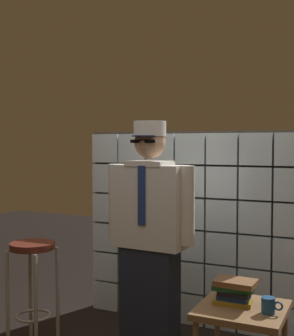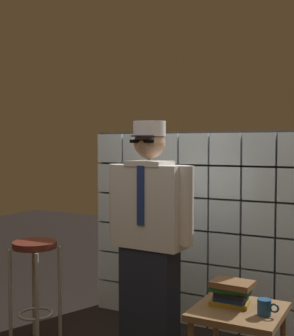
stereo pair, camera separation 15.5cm
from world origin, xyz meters
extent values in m
cube|color=silver|center=(-0.83, 1.22, 0.13)|extent=(0.26, 0.08, 0.26)
cube|color=silver|center=(-0.56, 1.22, 0.13)|extent=(0.26, 0.08, 0.26)
cube|color=silver|center=(-0.28, 1.22, 0.13)|extent=(0.26, 0.08, 0.26)
cube|color=silver|center=(0.00, 1.22, 0.13)|extent=(0.26, 0.08, 0.26)
cube|color=silver|center=(0.28, 1.22, 0.13)|extent=(0.26, 0.08, 0.26)
cube|color=silver|center=(0.56, 1.22, 0.13)|extent=(0.26, 0.08, 0.26)
cube|color=silver|center=(0.83, 1.22, 0.13)|extent=(0.26, 0.08, 0.26)
cube|color=silver|center=(-0.83, 1.22, 0.41)|extent=(0.26, 0.08, 0.26)
cube|color=silver|center=(-0.56, 1.22, 0.41)|extent=(0.26, 0.08, 0.26)
cube|color=silver|center=(-0.28, 1.22, 0.41)|extent=(0.26, 0.08, 0.26)
cube|color=silver|center=(0.00, 1.22, 0.41)|extent=(0.26, 0.08, 0.26)
cube|color=silver|center=(0.28, 1.22, 0.41)|extent=(0.26, 0.08, 0.26)
cube|color=silver|center=(0.56, 1.22, 0.41)|extent=(0.26, 0.08, 0.26)
cube|color=silver|center=(0.83, 1.22, 0.41)|extent=(0.26, 0.08, 0.26)
cube|color=silver|center=(-0.83, 1.22, 0.69)|extent=(0.26, 0.08, 0.26)
cube|color=silver|center=(-0.56, 1.22, 0.69)|extent=(0.26, 0.08, 0.26)
cube|color=silver|center=(-0.28, 1.22, 0.69)|extent=(0.26, 0.08, 0.26)
cube|color=silver|center=(0.00, 1.22, 0.69)|extent=(0.26, 0.08, 0.26)
cube|color=silver|center=(0.28, 1.22, 0.69)|extent=(0.26, 0.08, 0.26)
cube|color=silver|center=(0.56, 1.22, 0.69)|extent=(0.26, 0.08, 0.26)
cube|color=silver|center=(0.83, 1.22, 0.69)|extent=(0.26, 0.08, 0.26)
cube|color=silver|center=(-0.83, 1.22, 0.97)|extent=(0.26, 0.08, 0.26)
cube|color=silver|center=(-0.56, 1.22, 0.97)|extent=(0.26, 0.08, 0.26)
cube|color=silver|center=(-0.28, 1.22, 0.97)|extent=(0.26, 0.08, 0.26)
cube|color=silver|center=(0.00, 1.22, 0.97)|extent=(0.26, 0.08, 0.26)
cube|color=silver|center=(0.28, 1.22, 0.97)|extent=(0.26, 0.08, 0.26)
cube|color=silver|center=(0.56, 1.22, 0.97)|extent=(0.26, 0.08, 0.26)
cube|color=silver|center=(0.83, 1.22, 0.97)|extent=(0.26, 0.08, 0.26)
cube|color=silver|center=(-0.83, 1.22, 1.24)|extent=(0.26, 0.08, 0.26)
cube|color=silver|center=(-0.56, 1.22, 1.24)|extent=(0.26, 0.08, 0.26)
cube|color=silver|center=(-0.28, 1.22, 1.24)|extent=(0.26, 0.08, 0.26)
cube|color=silver|center=(0.00, 1.22, 1.24)|extent=(0.26, 0.08, 0.26)
cube|color=silver|center=(0.28, 1.22, 1.24)|extent=(0.26, 0.08, 0.26)
cube|color=silver|center=(0.56, 1.22, 1.24)|extent=(0.26, 0.08, 0.26)
cube|color=silver|center=(0.83, 1.22, 1.24)|extent=(0.26, 0.08, 0.26)
cube|color=silver|center=(-0.83, 1.22, 1.52)|extent=(0.26, 0.08, 0.26)
cube|color=silver|center=(-0.56, 1.22, 1.52)|extent=(0.26, 0.08, 0.26)
cube|color=silver|center=(-0.28, 1.22, 1.52)|extent=(0.26, 0.08, 0.26)
cube|color=silver|center=(0.00, 1.22, 1.52)|extent=(0.26, 0.08, 0.26)
cube|color=silver|center=(0.28, 1.22, 1.52)|extent=(0.26, 0.08, 0.26)
cube|color=silver|center=(0.56, 1.22, 1.52)|extent=(0.26, 0.08, 0.26)
cube|color=silver|center=(0.83, 1.22, 1.52)|extent=(0.26, 0.08, 0.26)
cube|color=#38332D|center=(0.00, 1.27, 0.83)|extent=(1.97, 0.02, 1.69)
cube|color=#1E2333|center=(-0.02, 0.43, 0.41)|extent=(0.41, 0.23, 0.83)
cube|color=silver|center=(-0.02, 0.43, 1.12)|extent=(0.53, 0.26, 0.59)
cube|color=navy|center=(-0.03, 0.31, 1.21)|extent=(0.06, 0.01, 0.41)
cube|color=silver|center=(-0.02, 0.43, 1.42)|extent=(0.30, 0.25, 0.04)
sphere|color=tan|center=(-0.02, 0.43, 1.57)|extent=(0.22, 0.22, 0.22)
ellipsoid|color=black|center=(-0.03, 0.38, 1.53)|extent=(0.15, 0.09, 0.10)
cube|color=black|center=(-0.03, 0.33, 1.58)|extent=(0.19, 0.03, 0.02)
cylinder|color=#191E47|center=(-0.03, 0.35, 1.62)|extent=(0.18, 0.18, 0.01)
cylinder|color=white|center=(-0.02, 0.43, 1.67)|extent=(0.23, 0.23, 0.11)
cylinder|color=silver|center=(0.27, 0.41, 1.14)|extent=(0.11, 0.11, 0.54)
cylinder|color=silver|center=(-0.31, 0.45, 1.14)|extent=(0.11, 0.11, 0.54)
cylinder|color=#592319|center=(-0.93, 0.26, 0.79)|extent=(0.34, 0.34, 0.05)
torus|color=#A59E93|center=(-0.93, 0.26, 0.24)|extent=(0.27, 0.27, 0.02)
cylinder|color=#A59E93|center=(-1.06, 0.12, 0.38)|extent=(0.03, 0.03, 0.76)
cylinder|color=#A59E93|center=(-0.80, 0.12, 0.38)|extent=(0.03, 0.03, 0.76)
cylinder|color=#A59E93|center=(-1.06, 0.39, 0.38)|extent=(0.03, 0.03, 0.76)
cylinder|color=#A59E93|center=(-0.80, 0.39, 0.38)|extent=(0.03, 0.03, 0.76)
cube|color=brown|center=(0.70, 0.21, 0.55)|extent=(0.52, 0.52, 0.04)
cylinder|color=brown|center=(0.48, 0.43, 0.27)|extent=(0.04, 0.04, 0.53)
cube|color=olive|center=(0.63, 0.24, 0.59)|extent=(0.25, 0.16, 0.03)
cube|color=navy|center=(0.64, 0.25, 0.62)|extent=(0.19, 0.15, 0.03)
cube|color=black|center=(0.65, 0.24, 0.65)|extent=(0.20, 0.16, 0.02)
cube|color=#1E592D|center=(0.64, 0.24, 0.68)|extent=(0.25, 0.16, 0.03)
cube|color=brown|center=(0.65, 0.24, 0.71)|extent=(0.25, 0.18, 0.04)
cylinder|color=navy|center=(0.86, 0.17, 0.62)|extent=(0.08, 0.08, 0.09)
torus|color=navy|center=(0.92, 0.17, 0.62)|extent=(0.06, 0.01, 0.06)
camera|label=1|loc=(1.36, -2.57, 1.56)|focal=50.04mm
camera|label=2|loc=(1.50, -2.50, 1.56)|focal=50.04mm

